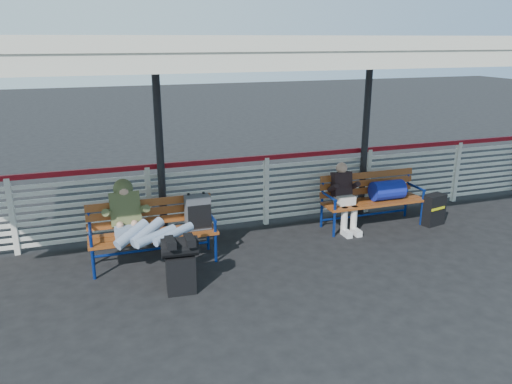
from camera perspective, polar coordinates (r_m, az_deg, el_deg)
name	(u,v)px	position (r m, az deg, el deg)	size (l,w,h in m)	color
ground	(312,269)	(7.20, 6.37, -8.72)	(60.00, 60.00, 0.00)	black
fence	(266,188)	(8.60, 1.16, 0.46)	(12.08, 0.08, 1.24)	silver
canopy	(292,45)	(7.27, 4.18, 16.41)	(12.60, 3.60, 3.16)	silver
luggage_stack	(180,263)	(6.44, -8.64, -8.01)	(0.48, 0.29, 0.76)	black
bench_left	(169,221)	(7.31, -9.90, -3.28)	(1.80, 0.56, 0.97)	#92471C
bench_right	(379,192)	(8.84, 13.86, -0.05)	(1.80, 0.56, 0.92)	#92471C
traveler_man	(145,228)	(6.92, -12.60, -4.01)	(0.93, 1.64, 0.77)	#8598B3
companion_person	(344,196)	(8.49, 10.07, -0.47)	(0.32, 0.66, 1.15)	beige
suitcase_side	(433,210)	(9.22, 19.62, -1.91)	(0.43, 0.32, 0.55)	black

